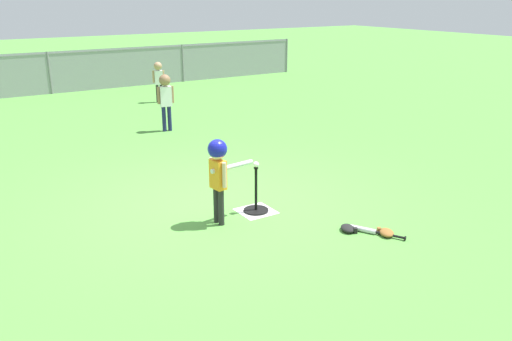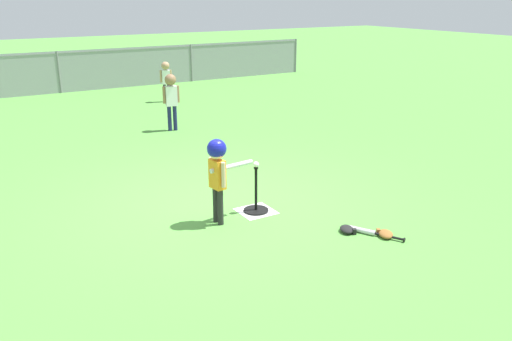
{
  "view_description": "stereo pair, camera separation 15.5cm",
  "coord_description": "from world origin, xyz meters",
  "px_view_note": "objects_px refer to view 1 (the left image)",
  "views": [
    {
      "loc": [
        -3.05,
        -5.72,
        2.64
      ],
      "look_at": [
        0.29,
        -0.48,
        0.55
      ],
      "focal_mm": 37.0,
      "sensor_mm": 36.0,
      "label": 1
    },
    {
      "loc": [
        -2.92,
        -5.8,
        2.64
      ],
      "look_at": [
        0.29,
        -0.48,
        0.55
      ],
      "focal_mm": 37.0,
      "sensor_mm": 36.0,
      "label": 2
    }
  ],
  "objects_px": {
    "batting_tee": "(256,205)",
    "glove_by_plate": "(386,232)",
    "batter_child": "(219,164)",
    "baseball_on_tee": "(256,164)",
    "fielder_near_left": "(166,95)",
    "fielder_deep_left": "(158,76)",
    "spare_bat_silver": "(368,230)",
    "glove_near_bats": "(348,228)"
  },
  "relations": [
    {
      "from": "batter_child",
      "to": "glove_by_plate",
      "type": "bearing_deg",
      "value": -42.48
    },
    {
      "from": "glove_by_plate",
      "to": "batter_child",
      "type": "bearing_deg",
      "value": 137.52
    },
    {
      "from": "batting_tee",
      "to": "spare_bat_silver",
      "type": "height_order",
      "value": "batting_tee"
    },
    {
      "from": "baseball_on_tee",
      "to": "glove_by_plate",
      "type": "bearing_deg",
      "value": -57.72
    },
    {
      "from": "fielder_deep_left",
      "to": "glove_by_plate",
      "type": "distance_m",
      "value": 8.81
    },
    {
      "from": "glove_by_plate",
      "to": "fielder_near_left",
      "type": "bearing_deg",
      "value": 91.54
    },
    {
      "from": "spare_bat_silver",
      "to": "glove_near_bats",
      "type": "distance_m",
      "value": 0.23
    },
    {
      "from": "spare_bat_silver",
      "to": "fielder_near_left",
      "type": "bearing_deg",
      "value": 90.25
    },
    {
      "from": "baseball_on_tee",
      "to": "spare_bat_silver",
      "type": "xyz_separation_m",
      "value": [
        0.75,
        -1.24,
        -0.6
      ]
    },
    {
      "from": "batter_child",
      "to": "glove_near_bats",
      "type": "height_order",
      "value": "batter_child"
    },
    {
      "from": "baseball_on_tee",
      "to": "glove_near_bats",
      "type": "bearing_deg",
      "value": -61.33
    },
    {
      "from": "batting_tee",
      "to": "fielder_near_left",
      "type": "xyz_separation_m",
      "value": [
        0.73,
        4.47,
        0.64
      ]
    },
    {
      "from": "batter_child",
      "to": "fielder_deep_left",
      "type": "relative_size",
      "value": 1.03
    },
    {
      "from": "batting_tee",
      "to": "fielder_deep_left",
      "type": "xyz_separation_m",
      "value": [
        1.77,
        7.34,
        0.57
      ]
    },
    {
      "from": "batter_child",
      "to": "glove_by_plate",
      "type": "xyz_separation_m",
      "value": [
        1.45,
        -1.33,
        -0.71
      ]
    },
    {
      "from": "glove_near_bats",
      "to": "batting_tee",
      "type": "bearing_deg",
      "value": 118.67
    },
    {
      "from": "baseball_on_tee",
      "to": "glove_by_plate",
      "type": "xyz_separation_m",
      "value": [
        0.88,
        -1.4,
        -0.59
      ]
    },
    {
      "from": "fielder_near_left",
      "to": "spare_bat_silver",
      "type": "xyz_separation_m",
      "value": [
        0.02,
        -5.71,
        -0.7
      ]
    },
    {
      "from": "baseball_on_tee",
      "to": "fielder_near_left",
      "type": "height_order",
      "value": "fielder_near_left"
    },
    {
      "from": "batter_child",
      "to": "glove_by_plate",
      "type": "relative_size",
      "value": 3.88
    },
    {
      "from": "fielder_deep_left",
      "to": "spare_bat_silver",
      "type": "distance_m",
      "value": 8.66
    },
    {
      "from": "batter_child",
      "to": "fielder_near_left",
      "type": "bearing_deg",
      "value": 74.14
    },
    {
      "from": "batting_tee",
      "to": "glove_near_bats",
      "type": "xyz_separation_m",
      "value": [
        0.59,
        -1.08,
        -0.05
      ]
    },
    {
      "from": "batting_tee",
      "to": "glove_by_plate",
      "type": "xyz_separation_m",
      "value": [
        0.88,
        -1.4,
        -0.05
      ]
    },
    {
      "from": "batting_tee",
      "to": "glove_near_bats",
      "type": "distance_m",
      "value": 1.23
    },
    {
      "from": "fielder_deep_left",
      "to": "fielder_near_left",
      "type": "bearing_deg",
      "value": -109.92
    },
    {
      "from": "fielder_near_left",
      "to": "fielder_deep_left",
      "type": "xyz_separation_m",
      "value": [
        1.04,
        2.87,
        -0.08
      ]
    },
    {
      "from": "batter_child",
      "to": "glove_by_plate",
      "type": "height_order",
      "value": "batter_child"
    },
    {
      "from": "fielder_deep_left",
      "to": "glove_by_plate",
      "type": "bearing_deg",
      "value": -95.76
    },
    {
      "from": "batter_child",
      "to": "baseball_on_tee",
      "type": "bearing_deg",
      "value": 7.27
    },
    {
      "from": "fielder_near_left",
      "to": "glove_near_bats",
      "type": "bearing_deg",
      "value": -91.4
    },
    {
      "from": "baseball_on_tee",
      "to": "batting_tee",
      "type": "bearing_deg",
      "value": 135.0
    },
    {
      "from": "batting_tee",
      "to": "fielder_near_left",
      "type": "height_order",
      "value": "fielder_near_left"
    },
    {
      "from": "fielder_near_left",
      "to": "glove_near_bats",
      "type": "height_order",
      "value": "fielder_near_left"
    },
    {
      "from": "fielder_near_left",
      "to": "fielder_deep_left",
      "type": "bearing_deg",
      "value": 70.08
    },
    {
      "from": "fielder_near_left",
      "to": "batter_child",
      "type": "bearing_deg",
      "value": -105.86
    },
    {
      "from": "baseball_on_tee",
      "to": "glove_by_plate",
      "type": "height_order",
      "value": "baseball_on_tee"
    },
    {
      "from": "fielder_deep_left",
      "to": "spare_bat_silver",
      "type": "bearing_deg",
      "value": -96.74
    },
    {
      "from": "batting_tee",
      "to": "baseball_on_tee",
      "type": "bearing_deg",
      "value": -45.0
    },
    {
      "from": "batter_child",
      "to": "spare_bat_silver",
      "type": "distance_m",
      "value": 1.9
    },
    {
      "from": "fielder_deep_left",
      "to": "glove_by_plate",
      "type": "height_order",
      "value": "fielder_deep_left"
    },
    {
      "from": "baseball_on_tee",
      "to": "spare_bat_silver",
      "type": "bearing_deg",
      "value": -58.75
    }
  ]
}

